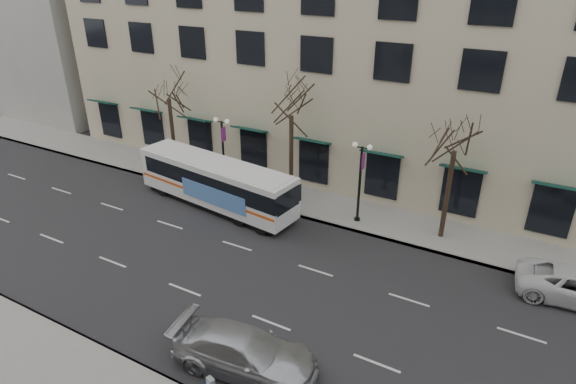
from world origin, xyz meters
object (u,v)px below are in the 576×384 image
Objects in this scene: lamp_post_left at (223,150)px; city_bus at (217,182)px; tree_far_left at (167,85)px; tree_far_mid at (291,101)px; silver_car at (245,352)px; lamp_post_right at (360,179)px; tree_far_right at (457,134)px.

lamp_post_left reaches higher than city_bus.
tree_far_left is 6.29m from lamp_post_left.
tree_far_mid is at bearing 45.28° from city_bus.
silver_car is at bearing -41.94° from city_bus.
lamp_post_right is (5.01, -0.60, -3.96)m from tree_far_mid.
silver_car is (9.33, -10.86, -0.87)m from city_bus.
tree_far_right is 14.95m from city_bus.
tree_far_right is 0.67× the size of city_bus.
lamp_post_right is 0.87× the size of silver_car.
lamp_post_left is at bearing -177.71° from tree_far_right.
lamp_post_right is at bearing -2.29° from tree_far_left.
lamp_post_right is at bearing 22.59° from city_bus.
tree_far_left is at bearing 177.71° from lamp_post_right.
lamp_post_left is (-14.99, -0.60, -3.48)m from tree_far_right.
city_bus is at bearing -164.79° from lamp_post_right.
tree_far_mid reaches higher than city_bus.
lamp_post_right is 13.44m from silver_car.
lamp_post_left is at bearing -6.83° from tree_far_left.
lamp_post_right reaches higher than silver_car.
silver_car is at bearing -108.12° from tree_far_right.
lamp_post_right is (10.00, 0.00, 0.00)m from lamp_post_left.
tree_far_mid is 1.43× the size of silver_car.
tree_far_left is 1.60× the size of lamp_post_left.
lamp_post_left is 17.02m from silver_car.
tree_far_right reaches higher than lamp_post_right.
city_bus is at bearing -65.12° from lamp_post_left.
tree_far_mid is 6.41m from lamp_post_right.
silver_car is (10.45, -13.27, -2.08)m from lamp_post_left.
tree_far_right is at bearing 0.00° from tree_far_left.
tree_far_right reaches higher than city_bus.
tree_far_right is at bearing -25.86° from silver_car.
city_bus is at bearing -26.19° from tree_far_left.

